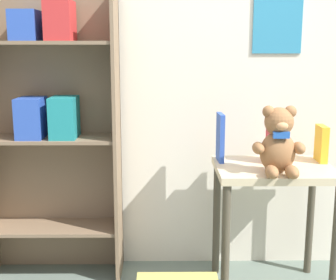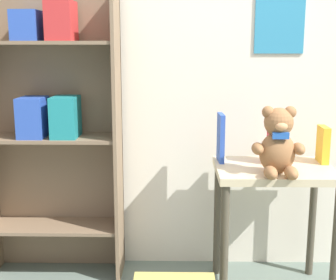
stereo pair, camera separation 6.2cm
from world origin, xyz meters
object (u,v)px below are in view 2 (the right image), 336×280
(book_standing_red, at_px, (272,139))
(book_standing_yellow, at_px, (323,144))
(display_table, at_px, (274,190))
(book_standing_blue, at_px, (221,138))
(bookshelf_side, at_px, (52,119))
(teddy_bear, at_px, (278,144))

(book_standing_red, distance_m, book_standing_yellow, 0.26)
(display_table, height_order, book_standing_red, book_standing_red)
(book_standing_blue, distance_m, book_standing_yellow, 0.52)
(bookshelf_side, bearing_deg, book_standing_blue, -6.77)
(bookshelf_side, distance_m, book_standing_yellow, 1.42)
(book_standing_red, bearing_deg, display_table, -91.15)
(teddy_bear, xyz_separation_m, book_standing_yellow, (0.28, 0.23, -0.05))
(book_standing_blue, distance_m, book_standing_red, 0.26)
(book_standing_red, bearing_deg, book_standing_blue, 174.61)
(teddy_bear, height_order, book_standing_red, teddy_bear)
(display_table, height_order, book_standing_yellow, book_standing_yellow)
(bookshelf_side, distance_m, book_standing_blue, 0.90)
(book_standing_blue, bearing_deg, display_table, -25.09)
(display_table, bearing_deg, book_standing_blue, 157.66)
(book_standing_red, height_order, book_standing_yellow, book_standing_red)
(teddy_bear, xyz_separation_m, book_standing_red, (0.02, 0.22, -0.02))
(bookshelf_side, distance_m, display_table, 1.21)
(display_table, xyz_separation_m, book_standing_blue, (-0.26, 0.11, 0.24))
(bookshelf_side, xyz_separation_m, display_table, (1.15, -0.21, -0.32))
(display_table, distance_m, teddy_bear, 0.30)
(display_table, xyz_separation_m, book_standing_red, (0.00, 0.09, 0.24))
(book_standing_red, relative_size, book_standing_yellow, 1.30)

